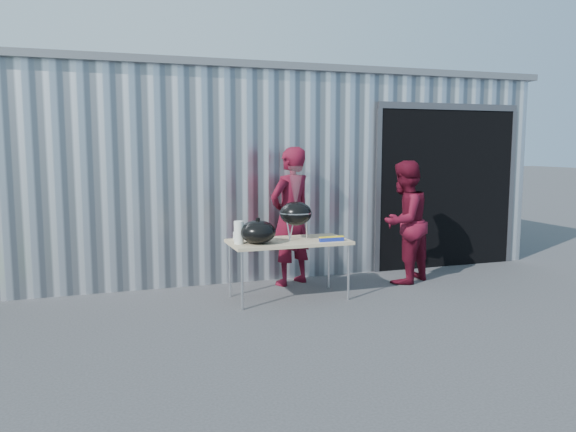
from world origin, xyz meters
name	(u,v)px	position (x,y,z in m)	size (l,w,h in m)	color
ground	(285,315)	(0.00, 0.00, 0.00)	(80.00, 80.00, 0.00)	#38383B
building	(255,167)	(0.92, 4.59, 1.54)	(8.20, 6.20, 3.10)	silver
folding_table	(289,243)	(0.27, 0.67, 0.71)	(1.50, 0.75, 0.75)	tan
kettle_grill	(296,206)	(0.38, 0.72, 1.17)	(0.42, 0.42, 0.93)	black
grill_lid	(258,232)	(-0.16, 0.57, 0.89)	(0.44, 0.44, 0.32)	black
paper_towels	(239,232)	(-0.39, 0.62, 0.89)	(0.12, 0.12, 0.28)	white
white_tub	(242,236)	(-0.28, 0.89, 0.80)	(0.20, 0.15, 0.10)	white
foil_box	(332,239)	(0.75, 0.42, 0.78)	(0.32, 0.06, 0.06)	navy
person_cook	(291,216)	(0.55, 1.38, 0.96)	(0.70, 0.46, 1.93)	#560C1D
person_bystander	(404,222)	(2.10, 0.97, 0.87)	(0.84, 0.66, 1.73)	#560C1D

